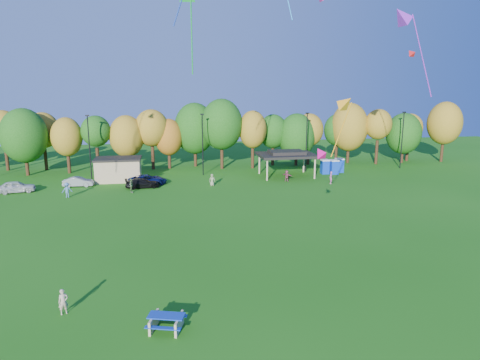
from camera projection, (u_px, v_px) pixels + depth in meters
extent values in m
plane|color=#19600F|center=(231.00, 309.00, 25.13)|extent=(160.00, 160.00, 0.00)
cylinder|color=black|center=(7.00, 158.00, 67.04)|extent=(0.50, 0.50, 4.12)
ellipsoid|color=olive|center=(3.00, 127.00, 66.03)|extent=(4.78, 4.78, 5.18)
cylinder|color=black|center=(27.00, 164.00, 63.27)|extent=(0.50, 0.50, 3.56)
ellipsoid|color=#144C0F|center=(24.00, 136.00, 62.39)|extent=(6.62, 6.62, 8.00)
cylinder|color=black|center=(46.00, 158.00, 67.42)|extent=(0.50, 0.50, 3.79)
ellipsoid|color=olive|center=(43.00, 130.00, 66.49)|extent=(4.94, 4.94, 5.58)
cylinder|color=black|center=(69.00, 162.00, 65.05)|extent=(0.50, 0.50, 3.34)
ellipsoid|color=olive|center=(67.00, 137.00, 64.23)|extent=(4.61, 4.61, 5.88)
cylinder|color=black|center=(98.00, 160.00, 65.57)|extent=(0.50, 0.50, 3.82)
ellipsoid|color=#144C0F|center=(96.00, 131.00, 64.63)|extent=(4.43, 4.43, 4.73)
cylinder|color=black|center=(128.00, 160.00, 67.01)|extent=(0.50, 0.50, 3.25)
ellipsoid|color=olive|center=(127.00, 136.00, 66.21)|extent=(5.33, 5.33, 6.53)
cylinder|color=black|center=(153.00, 157.00, 68.14)|extent=(0.50, 0.50, 3.96)
ellipsoid|color=olive|center=(152.00, 128.00, 67.17)|extent=(5.31, 5.31, 5.82)
cylinder|color=black|center=(169.00, 159.00, 68.94)|extent=(0.50, 0.50, 3.05)
ellipsoid|color=#995914|center=(169.00, 137.00, 68.19)|extent=(4.54, 4.54, 5.87)
cylinder|color=black|center=(195.00, 155.00, 70.73)|extent=(0.50, 0.50, 3.77)
ellipsoid|color=#144C0F|center=(195.00, 128.00, 69.81)|extent=(6.69, 6.69, 8.35)
cylinder|color=black|center=(222.00, 156.00, 68.48)|extent=(0.50, 0.50, 4.28)
ellipsoid|color=#144C0F|center=(222.00, 124.00, 67.43)|extent=(6.64, 6.64, 8.01)
cylinder|color=black|center=(253.00, 157.00, 69.07)|extent=(0.50, 0.50, 3.76)
ellipsoid|color=olive|center=(253.00, 129.00, 68.14)|extent=(4.49, 4.49, 6.02)
cylinder|color=black|center=(273.00, 155.00, 71.72)|extent=(0.50, 0.50, 3.43)
ellipsoid|color=#144C0F|center=(273.00, 131.00, 70.88)|extent=(4.77, 4.77, 5.63)
cylinder|color=black|center=(296.00, 157.00, 71.60)|extent=(0.50, 0.50, 2.95)
ellipsoid|color=#144C0F|center=(297.00, 136.00, 70.87)|extent=(6.14, 6.14, 7.54)
cylinder|color=black|center=(308.00, 154.00, 72.37)|extent=(0.50, 0.50, 3.52)
ellipsoid|color=olive|center=(309.00, 130.00, 71.51)|extent=(4.78, 4.78, 5.53)
cylinder|color=black|center=(336.00, 152.00, 74.94)|extent=(0.50, 0.50, 3.39)
ellipsoid|color=#144C0F|center=(337.00, 130.00, 74.11)|extent=(4.54, 4.54, 5.46)
cylinder|color=black|center=(348.00, 152.00, 73.95)|extent=(0.50, 0.50, 3.72)
ellipsoid|color=olive|center=(349.00, 127.00, 73.04)|extent=(6.32, 6.32, 8.24)
cylinder|color=black|center=(376.00, 152.00, 72.76)|extent=(0.50, 0.50, 4.06)
ellipsoid|color=olive|center=(378.00, 124.00, 71.76)|extent=(4.50, 4.50, 5.13)
cylinder|color=black|center=(402.00, 154.00, 74.24)|extent=(0.50, 0.50, 3.05)
ellipsoid|color=#144C0F|center=(404.00, 133.00, 73.49)|extent=(5.97, 5.97, 7.05)
cylinder|color=black|center=(407.00, 151.00, 76.00)|extent=(0.50, 0.50, 3.55)
ellipsoid|color=olive|center=(409.00, 128.00, 75.13)|extent=(4.60, 4.60, 4.99)
cylinder|color=black|center=(442.00, 150.00, 75.12)|extent=(0.50, 0.50, 4.07)
ellipsoid|color=olive|center=(445.00, 123.00, 74.12)|extent=(5.83, 5.83, 7.42)
cylinder|color=black|center=(89.00, 148.00, 60.31)|extent=(0.16, 0.16, 9.00)
cube|color=black|center=(87.00, 115.00, 59.37)|extent=(0.50, 0.25, 0.18)
cylinder|color=black|center=(203.00, 145.00, 63.03)|extent=(0.16, 0.16, 9.00)
cube|color=black|center=(202.00, 114.00, 62.08)|extent=(0.50, 0.25, 0.18)
cylinder|color=black|center=(306.00, 143.00, 65.75)|extent=(0.16, 0.16, 9.00)
cube|color=black|center=(307.00, 113.00, 64.80)|extent=(0.50, 0.25, 0.18)
cylinder|color=black|center=(402.00, 141.00, 68.47)|extent=(0.16, 0.16, 9.00)
cube|color=black|center=(404.00, 112.00, 67.52)|extent=(0.50, 0.25, 0.18)
cube|color=tan|center=(119.00, 170.00, 59.70)|extent=(6.00, 4.00, 3.00)
cube|color=black|center=(118.00, 159.00, 59.36)|extent=(6.30, 4.30, 0.25)
cylinder|color=tan|center=(267.00, 170.00, 59.81)|extent=(0.24, 0.24, 3.00)
cylinder|color=tan|center=(315.00, 168.00, 61.00)|extent=(0.24, 0.24, 3.00)
cylinder|color=tan|center=(259.00, 164.00, 64.63)|extent=(0.24, 0.24, 3.00)
cylinder|color=tan|center=(304.00, 163.00, 65.81)|extent=(0.24, 0.24, 3.00)
cube|color=black|center=(287.00, 155.00, 62.47)|extent=(8.20, 6.20, 0.35)
cube|color=black|center=(287.00, 152.00, 62.38)|extent=(5.00, 3.50, 0.45)
cube|color=#0D38B5|center=(325.00, 167.00, 64.69)|extent=(1.10, 1.10, 2.00)
cube|color=silver|center=(325.00, 160.00, 64.46)|extent=(1.15, 1.15, 0.18)
cube|color=#0D38B5|center=(334.00, 168.00, 64.44)|extent=(1.10, 1.10, 2.00)
cube|color=silver|center=(335.00, 160.00, 64.21)|extent=(1.15, 1.15, 0.18)
cube|color=#0D38B5|center=(339.00, 166.00, 65.79)|extent=(1.10, 1.10, 2.00)
cube|color=silver|center=(340.00, 159.00, 65.56)|extent=(1.15, 1.15, 0.18)
cube|color=tan|center=(154.00, 322.00, 23.02)|extent=(0.57, 1.53, 0.77)
cube|color=tan|center=(179.00, 324.00, 22.85)|extent=(0.57, 1.53, 0.77)
cube|color=#1234A0|center=(166.00, 316.00, 22.85)|extent=(2.08, 1.33, 0.06)
cube|color=#1234A0|center=(163.00, 328.00, 22.27)|extent=(1.93, 0.82, 0.05)
cube|color=#1234A0|center=(170.00, 315.00, 23.56)|extent=(1.93, 0.82, 0.05)
imported|color=tan|center=(63.00, 302.00, 24.44)|extent=(0.65, 0.54, 1.51)
imported|color=silver|center=(16.00, 187.00, 52.97)|extent=(4.68, 2.66, 1.50)
imported|color=gray|center=(78.00, 182.00, 56.28)|extent=(3.88, 1.41, 1.27)
imported|color=#0C1448|center=(148.00, 180.00, 57.14)|extent=(5.55, 3.73, 1.41)
imported|color=black|center=(142.00, 183.00, 55.53)|extent=(4.57, 2.29, 1.27)
imported|color=#587346|center=(131.00, 186.00, 52.86)|extent=(0.47, 1.07, 1.81)
imported|color=gray|center=(212.00, 180.00, 56.68)|extent=(0.81, 0.55, 1.61)
imported|color=#BC589A|center=(331.00, 178.00, 57.94)|extent=(0.47, 0.65, 1.69)
imported|color=teal|center=(67.00, 190.00, 50.58)|extent=(1.32, 1.02, 1.81)
imported|color=#9C415E|center=(287.00, 176.00, 59.46)|extent=(1.31, 1.41, 1.58)
cone|color=purple|center=(401.00, 16.00, 39.39)|extent=(2.49, 1.88, 2.42)
cylinder|color=purple|center=(422.00, 57.00, 40.49)|extent=(2.83, 0.18, 7.55)
cone|color=orange|center=(346.00, 103.00, 36.78)|extent=(2.20, 2.32, 1.87)
cylinder|color=orange|center=(341.00, 130.00, 35.92)|extent=(1.11, 1.54, 4.73)
cylinder|color=navy|center=(182.00, 0.00, 31.83)|extent=(1.45, 0.41, 3.79)
cylinder|color=green|center=(192.00, 30.00, 32.73)|extent=(0.28, 2.49, 6.61)
cone|color=red|center=(411.00, 53.00, 49.40)|extent=(1.27, 1.47, 1.24)
cone|color=#D50B71|center=(320.00, 153.00, 27.09)|extent=(1.16, 1.30, 1.07)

